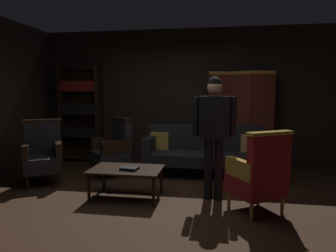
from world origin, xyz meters
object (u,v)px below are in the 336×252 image
at_px(folding_screen, 240,118).
at_px(standing_figure, 214,126).
at_px(bookshelf, 81,111).
at_px(velvet_couch, 204,150).
at_px(book_black_cloth, 130,168).
at_px(coffee_table, 126,172).
at_px(armchair_wing_right, 43,154).
at_px(armchair_wing_left, 113,149).
at_px(armchair_gilt_accent, 259,174).

xyz_separation_m(folding_screen, standing_figure, (-0.49, -1.98, 0.04)).
height_order(bookshelf, velvet_couch, bookshelf).
relative_size(velvet_couch, book_black_cloth, 9.06).
relative_size(velvet_couch, coffee_table, 2.12).
xyz_separation_m(bookshelf, book_black_cloth, (1.74, -2.20, -0.64)).
bearing_deg(coffee_table, armchair_wing_right, 164.18).
distance_m(bookshelf, coffee_table, 2.80).
bearing_deg(armchair_wing_right, book_black_cloth, -17.28).
relative_size(velvet_couch, armchair_wing_left, 2.04).
bearing_deg(armchair_gilt_accent, book_black_cloth, 173.08).
bearing_deg(coffee_table, armchair_gilt_accent, -8.67).
height_order(bookshelf, armchair_wing_left, bookshelf).
distance_m(armchair_gilt_accent, armchair_wing_right, 3.40).
bearing_deg(folding_screen, velvet_couch, -133.51).
bearing_deg(velvet_couch, book_black_cloth, -123.37).
distance_m(folding_screen, armchair_wing_left, 2.55).
relative_size(velvet_couch, armchair_gilt_accent, 2.04).
height_order(armchair_gilt_accent, armchair_wing_left, same).
bearing_deg(coffee_table, standing_figure, 6.24).
bearing_deg(standing_figure, folding_screen, 76.10).
bearing_deg(folding_screen, armchair_wing_left, -154.91).
distance_m(bookshelf, standing_figure, 3.52).
distance_m(standing_figure, book_black_cloth, 1.31).
height_order(velvet_couch, book_black_cloth, velvet_couch).
height_order(armchair_wing_left, standing_figure, standing_figure).
height_order(folding_screen, armchair_wing_right, folding_screen).
height_order(coffee_table, standing_figure, standing_figure).
bearing_deg(coffee_table, velvet_couch, 53.66).
bearing_deg(armchair_wing_left, armchair_gilt_accent, -29.35).
relative_size(folding_screen, standing_figure, 1.12).
bearing_deg(coffee_table, folding_screen, 51.06).
relative_size(folding_screen, armchair_wing_left, 1.83).
relative_size(coffee_table, armchair_gilt_accent, 0.96).
xyz_separation_m(bookshelf, coffee_table, (1.67, -2.14, -0.71)).
distance_m(armchair_gilt_accent, standing_figure, 0.88).
bearing_deg(standing_figure, armchair_wing_left, 152.83).
bearing_deg(standing_figure, armchair_wing_right, 173.69).
xyz_separation_m(velvet_couch, coffee_table, (-1.03, -1.39, -0.08)).
relative_size(folding_screen, armchair_wing_right, 1.83).
bearing_deg(armchair_gilt_accent, bookshelf, 145.12).
height_order(armchair_wing_left, book_black_cloth, armchair_wing_left).
height_order(bookshelf, armchair_gilt_accent, bookshelf).
bearing_deg(standing_figure, book_black_cloth, -170.30).
height_order(folding_screen, armchair_gilt_accent, folding_screen).
height_order(coffee_table, armchair_wing_right, armchair_wing_right).
bearing_deg(armchair_gilt_accent, folding_screen, 91.78).
distance_m(bookshelf, velvet_couch, 2.87).
xyz_separation_m(armchair_gilt_accent, armchair_wing_right, (-3.33, 0.71, 0.00)).
height_order(armchair_gilt_accent, book_black_cloth, armchair_gilt_accent).
xyz_separation_m(bookshelf, standing_figure, (2.89, -2.00, -0.06)).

